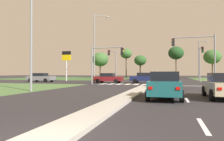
% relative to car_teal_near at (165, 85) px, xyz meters
% --- Properties ---
extents(ground_plane, '(200.00, 200.00, 0.00)m').
position_rel_car_teal_near_xyz_m(ground_plane, '(-2.31, 20.68, -0.81)').
color(ground_plane, '#282628').
extents(grass_verge_far_left, '(35.00, 35.00, 0.01)m').
position_rel_car_teal_near_xyz_m(grass_verge_far_left, '(-27.81, 45.18, -0.81)').
color(grass_verge_far_left, '#385B2D').
rests_on(grass_verge_far_left, ground).
extents(median_island_near, '(1.20, 22.00, 0.14)m').
position_rel_car_teal_near_xyz_m(median_island_near, '(-2.31, 1.68, -0.74)').
color(median_island_near, '#ADA89E').
rests_on(median_island_near, ground).
extents(median_island_far, '(1.20, 36.00, 0.14)m').
position_rel_car_teal_near_xyz_m(median_island_far, '(-2.31, 45.68, -0.74)').
color(median_island_far, gray).
rests_on(median_island_far, ground).
extents(lane_dash_near, '(0.14, 2.00, 0.01)m').
position_rel_car_teal_near_xyz_m(lane_dash_near, '(1.19, -6.31, -0.80)').
color(lane_dash_near, silver).
rests_on(lane_dash_near, ground).
extents(lane_dash_second, '(0.14, 2.00, 0.01)m').
position_rel_car_teal_near_xyz_m(lane_dash_second, '(1.19, -0.31, -0.80)').
color(lane_dash_second, silver).
rests_on(lane_dash_second, ground).
extents(lane_dash_third, '(0.14, 2.00, 0.01)m').
position_rel_car_teal_near_xyz_m(lane_dash_third, '(1.19, 5.69, -0.80)').
color(lane_dash_third, silver).
rests_on(lane_dash_third, ground).
extents(lane_dash_fourth, '(0.14, 2.00, 0.01)m').
position_rel_car_teal_near_xyz_m(lane_dash_fourth, '(1.19, 11.69, -0.80)').
color(lane_dash_fourth, silver).
rests_on(lane_dash_fourth, ground).
extents(lane_dash_fifth, '(0.14, 2.00, 0.01)m').
position_rel_car_teal_near_xyz_m(lane_dash_fifth, '(1.19, 17.69, -0.80)').
color(lane_dash_fifth, silver).
rests_on(lane_dash_fifth, ground).
extents(stop_bar_near, '(6.40, 0.50, 0.01)m').
position_rel_car_teal_near_xyz_m(stop_bar_near, '(1.49, 13.68, -0.80)').
color(stop_bar_near, silver).
rests_on(stop_bar_near, ground).
extents(crosswalk_bar_near, '(0.70, 2.80, 0.01)m').
position_rel_car_teal_near_xyz_m(crosswalk_bar_near, '(-8.71, 15.48, -0.80)').
color(crosswalk_bar_near, silver).
rests_on(crosswalk_bar_near, ground).
extents(crosswalk_bar_second, '(0.70, 2.80, 0.01)m').
position_rel_car_teal_near_xyz_m(crosswalk_bar_second, '(-7.56, 15.48, -0.80)').
color(crosswalk_bar_second, silver).
rests_on(crosswalk_bar_second, ground).
extents(crosswalk_bar_third, '(0.70, 2.80, 0.01)m').
position_rel_car_teal_near_xyz_m(crosswalk_bar_third, '(-6.41, 15.48, -0.80)').
color(crosswalk_bar_third, silver).
rests_on(crosswalk_bar_third, ground).
extents(crosswalk_bar_fourth, '(0.70, 2.80, 0.01)m').
position_rel_car_teal_near_xyz_m(crosswalk_bar_fourth, '(-5.26, 15.48, -0.80)').
color(crosswalk_bar_fourth, silver).
rests_on(crosswalk_bar_fourth, ground).
extents(crosswalk_bar_fifth, '(0.70, 2.80, 0.01)m').
position_rel_car_teal_near_xyz_m(crosswalk_bar_fifth, '(-4.11, 15.48, -0.80)').
color(crosswalk_bar_fifth, silver).
rests_on(crosswalk_bar_fifth, ground).
extents(crosswalk_bar_sixth, '(0.70, 2.80, 0.01)m').
position_rel_car_teal_near_xyz_m(crosswalk_bar_sixth, '(-2.96, 15.48, -0.80)').
color(crosswalk_bar_sixth, silver).
rests_on(crosswalk_bar_sixth, ground).
extents(crosswalk_bar_seventh, '(0.70, 2.80, 0.01)m').
position_rel_car_teal_near_xyz_m(crosswalk_bar_seventh, '(-1.81, 15.48, -0.80)').
color(crosswalk_bar_seventh, silver).
rests_on(crosswalk_bar_seventh, ground).
extents(crosswalk_bar_eighth, '(0.70, 2.80, 0.01)m').
position_rel_car_teal_near_xyz_m(crosswalk_bar_eighth, '(-0.66, 15.48, -0.80)').
color(crosswalk_bar_eighth, silver).
rests_on(crosswalk_bar_eighth, ground).
extents(car_teal_near, '(1.94, 4.42, 1.59)m').
position_rel_car_teal_near_xyz_m(car_teal_near, '(0.00, 0.00, 0.00)').
color(car_teal_near, '#19565B').
rests_on(car_teal_near, ground).
extents(car_blue_second, '(2.03, 4.23, 1.60)m').
position_rel_car_teal_near_xyz_m(car_blue_second, '(-0.11, 9.60, 0.01)').
color(car_blue_second, navy).
rests_on(car_blue_second, ground).
extents(car_silver_third, '(1.99, 4.51, 1.51)m').
position_rel_car_teal_near_xyz_m(car_silver_third, '(-4.49, 50.75, -0.03)').
color(car_silver_third, '#B7B7BC').
rests_on(car_silver_third, ground).
extents(car_grey_fourth, '(4.60, 2.09, 1.52)m').
position_rel_car_teal_near_xyz_m(car_grey_fourth, '(-20.96, 18.84, -0.03)').
color(car_grey_fourth, slate).
rests_on(car_grey_fourth, ground).
extents(car_maroon_fifth, '(4.40, 2.03, 1.51)m').
position_rel_car_teal_near_xyz_m(car_maroon_fifth, '(-8.83, 18.33, -0.04)').
color(car_maroon_fifth, maroon).
rests_on(car_maroon_fifth, ground).
extents(car_beige_sixth, '(2.02, 4.42, 1.52)m').
position_rel_car_teal_near_xyz_m(car_beige_sixth, '(3.35, 0.94, -0.03)').
color(car_beige_sixth, '#BCAD8E').
rests_on(car_beige_sixth, ground).
extents(car_navy_seventh, '(4.61, 2.06, 1.58)m').
position_rel_car_teal_near_xyz_m(car_navy_seventh, '(-3.35, 19.53, -0.00)').
color(car_navy_seventh, '#161E47').
rests_on(car_navy_seventh, ground).
extents(traffic_signal_far_left, '(0.32, 5.33, 5.81)m').
position_rel_car_teal_near_xyz_m(traffic_signal_far_left, '(-9.91, 25.36, 3.23)').
color(traffic_signal_far_left, gray).
rests_on(traffic_signal_far_left, ground).
extents(traffic_signal_near_left, '(4.50, 0.32, 5.12)m').
position_rel_car_teal_near_xyz_m(traffic_signal_near_left, '(-8.22, 14.08, 2.73)').
color(traffic_signal_near_left, gray).
rests_on(traffic_signal_near_left, ground).
extents(traffic_signal_near_right, '(4.96, 0.32, 6.04)m').
position_rel_car_teal_near_xyz_m(traffic_signal_near_right, '(3.56, 14.08, 3.35)').
color(traffic_signal_near_right, gray).
rests_on(traffic_signal_near_right, ground).
extents(traffic_signal_far_right, '(0.32, 3.91, 6.04)m').
position_rel_car_teal_near_xyz_m(traffic_signal_far_right, '(5.29, 25.96, 3.27)').
color(traffic_signal_far_right, gray).
rests_on(traffic_signal_far_right, ground).
extents(street_lamp_near, '(1.90, 1.15, 9.83)m').
position_rel_car_teal_near_xyz_m(street_lamp_near, '(-11.08, 2.60, 4.63)').
color(street_lamp_near, gray).
rests_on(street_lamp_near, ground).
extents(street_lamp_second, '(2.14, 1.32, 10.49)m').
position_rel_car_teal_near_xyz_m(street_lamp_second, '(-10.79, 17.89, 5.00)').
color(street_lamp_second, gray).
rests_on(street_lamp_second, ground).
extents(street_lamp_third, '(2.11, 0.28, 8.54)m').
position_rel_car_teal_near_xyz_m(street_lamp_third, '(6.50, 37.14, 3.97)').
color(street_lamp_third, gray).
rests_on(street_lamp_third, ground).
extents(pedestrian_at_median, '(0.34, 0.34, 1.86)m').
position_rel_car_teal_near_xyz_m(pedestrian_at_median, '(-2.23, 30.27, 0.47)').
color(pedestrian_at_median, '#335184').
rests_on(pedestrian_at_median, median_island_far).
extents(fuel_price_totem, '(1.80, 0.24, 5.77)m').
position_rel_car_teal_near_xyz_m(fuel_price_totem, '(-19.17, 24.63, 3.40)').
color(fuel_price_totem, silver).
rests_on(fuel_price_totem, ground).
extents(treeline_near, '(5.24, 5.24, 8.14)m').
position_rel_car_teal_near_xyz_m(treeline_near, '(-21.43, 52.00, 5.08)').
color(treeline_near, '#423323').
rests_on(treeline_near, ground).
extents(treeline_second, '(3.73, 3.73, 9.39)m').
position_rel_car_teal_near_xyz_m(treeline_second, '(-13.45, 54.49, 6.92)').
color(treeline_second, '#423323').
rests_on(treeline_second, ground).
extents(treeline_third, '(3.62, 3.62, 6.86)m').
position_rel_car_teal_near_xyz_m(treeline_third, '(-8.34, 50.56, 4.44)').
color(treeline_third, '#423323').
rests_on(treeline_third, ground).
extents(treeline_fourth, '(4.43, 4.43, 9.24)m').
position_rel_car_teal_near_xyz_m(treeline_fourth, '(1.90, 51.43, 6.51)').
color(treeline_fourth, '#423323').
rests_on(treeline_fourth, ground).
extents(treeline_fifth, '(4.80, 4.80, 8.20)m').
position_rel_car_teal_near_xyz_m(treeline_fifth, '(11.84, 53.01, 5.33)').
color(treeline_fifth, '#423323').
rests_on(treeline_fifth, ground).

